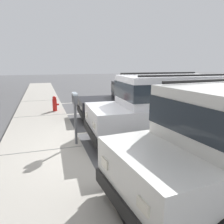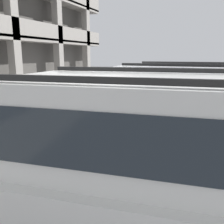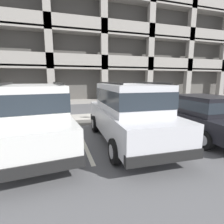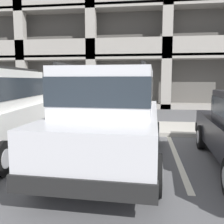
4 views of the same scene
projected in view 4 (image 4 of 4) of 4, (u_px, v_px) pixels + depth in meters
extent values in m
cube|color=#565659|center=(121.00, 138.00, 7.73)|extent=(80.00, 80.00, 0.10)
cube|color=#ADA89E|center=(125.00, 127.00, 8.99)|extent=(40.00, 2.20, 0.12)
cube|color=#606060|center=(21.00, 123.00, 9.52)|extent=(0.03, 2.16, 0.00)
cube|color=#606060|center=(125.00, 125.00, 8.98)|extent=(0.03, 2.16, 0.00)
cube|color=silver|center=(61.00, 147.00, 6.54)|extent=(0.12, 4.80, 0.01)
cube|color=silver|center=(174.00, 151.00, 6.15)|extent=(0.12, 4.80, 0.01)
cube|color=silver|center=(112.00, 129.00, 5.27)|extent=(2.00, 4.76, 0.80)
cube|color=silver|center=(112.00, 90.00, 5.12)|extent=(1.72, 2.97, 0.84)
cube|color=#232B33|center=(112.00, 89.00, 5.12)|extent=(1.74, 2.99, 0.46)
cube|color=black|center=(125.00, 123.00, 7.57)|extent=(1.88, 0.22, 0.24)
cube|color=black|center=(81.00, 187.00, 3.05)|extent=(1.88, 0.22, 0.24)
cube|color=silver|center=(144.00, 112.00, 7.48)|extent=(0.24, 0.04, 0.14)
cube|color=silver|center=(107.00, 111.00, 7.67)|extent=(0.24, 0.04, 0.14)
cylinder|color=black|center=(155.00, 134.00, 6.60)|extent=(0.22, 0.67, 0.66)
cylinder|color=#B2B2B7|center=(155.00, 134.00, 6.60)|extent=(0.23, 0.37, 0.36)
cylinder|color=black|center=(89.00, 132.00, 6.90)|extent=(0.22, 0.67, 0.66)
cylinder|color=#B2B2B7|center=(89.00, 132.00, 6.90)|extent=(0.23, 0.37, 0.36)
cylinder|color=black|center=(155.00, 175.00, 3.75)|extent=(0.22, 0.67, 0.66)
cylinder|color=#B2B2B7|center=(155.00, 175.00, 3.75)|extent=(0.23, 0.37, 0.36)
cylinder|color=black|center=(43.00, 168.00, 4.05)|extent=(0.22, 0.67, 0.66)
cylinder|color=#B2B2B7|center=(43.00, 168.00, 4.05)|extent=(0.23, 0.37, 0.36)
cube|color=black|center=(146.00, 67.00, 4.95)|extent=(0.14, 2.62, 0.05)
cube|color=black|center=(79.00, 67.00, 5.18)|extent=(0.14, 2.62, 0.05)
cube|color=black|center=(29.00, 119.00, 8.28)|extent=(1.88, 0.34, 0.24)
cube|color=silver|center=(46.00, 109.00, 8.26)|extent=(0.24, 0.05, 0.14)
cube|color=silver|center=(12.00, 108.00, 8.31)|extent=(0.24, 0.05, 0.14)
cylinder|color=black|center=(48.00, 128.00, 7.42)|extent=(0.26, 0.68, 0.66)
cylinder|color=#B2B2B7|center=(48.00, 128.00, 7.42)|extent=(0.25, 0.38, 0.36)
cylinder|color=black|center=(1.00, 159.00, 4.53)|extent=(0.26, 0.68, 0.66)
cylinder|color=#B2B2B7|center=(1.00, 159.00, 4.53)|extent=(0.25, 0.38, 0.36)
cube|color=black|center=(17.00, 69.00, 5.72)|extent=(0.30, 2.62, 0.05)
cube|color=silver|center=(208.00, 119.00, 7.10)|extent=(0.24, 0.04, 0.14)
cylinder|color=black|center=(201.00, 137.00, 6.38)|extent=(0.19, 0.61, 0.60)
cylinder|color=#B2B2B7|center=(201.00, 137.00, 6.38)|extent=(0.20, 0.34, 0.33)
cylinder|color=#595B60|center=(129.00, 114.00, 7.95)|extent=(0.07, 0.07, 1.09)
cube|color=#595B60|center=(129.00, 96.00, 7.88)|extent=(0.28, 0.06, 0.06)
cube|color=#515459|center=(126.00, 92.00, 7.87)|extent=(0.15, 0.11, 0.22)
cylinder|color=#8C99A3|center=(126.00, 88.00, 7.86)|extent=(0.15, 0.11, 0.15)
cube|color=#B7B293|center=(126.00, 93.00, 7.82)|extent=(0.08, 0.01, 0.08)
cube|color=#515459|center=(133.00, 92.00, 7.85)|extent=(0.15, 0.11, 0.22)
cylinder|color=#8C99A3|center=(133.00, 88.00, 7.83)|extent=(0.15, 0.11, 0.15)
cube|color=#B7B293|center=(132.00, 93.00, 7.79)|extent=(0.08, 0.01, 0.08)
cube|color=#54514D|center=(162.00, 26.00, 19.66)|extent=(31.36, 8.80, 12.00)
cube|color=gray|center=(161.00, 100.00, 19.82)|extent=(32.00, 10.00, 0.30)
cube|color=gray|center=(162.00, 62.00, 19.44)|extent=(32.00, 10.00, 0.30)
cube|color=gray|center=(167.00, 46.00, 14.55)|extent=(32.00, 0.20, 1.10)
cube|color=gray|center=(163.00, 22.00, 19.05)|extent=(32.00, 10.00, 0.30)
cube|color=gray|center=(19.00, 12.00, 15.63)|extent=(0.60, 0.50, 12.00)
cube|color=gray|center=(91.00, 9.00, 15.02)|extent=(0.60, 0.50, 12.00)
cube|color=gray|center=(168.00, 6.00, 14.41)|extent=(0.60, 0.50, 12.00)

